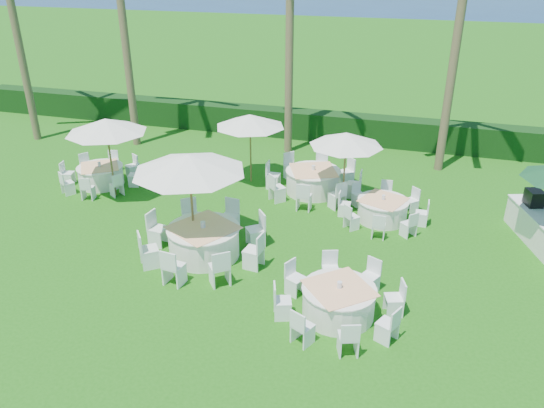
% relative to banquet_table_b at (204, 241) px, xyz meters
% --- Properties ---
extents(ground, '(120.00, 120.00, 0.00)m').
position_rel_banquet_table_b_xyz_m(ground, '(0.52, -1.18, -0.46)').
color(ground, '#19590F').
rests_on(ground, ground).
extents(hedge, '(34.00, 1.00, 1.20)m').
position_rel_banquet_table_b_xyz_m(hedge, '(0.52, 10.82, 0.14)').
color(hedge, black).
rests_on(hedge, ground).
extents(banquet_table_b, '(3.50, 3.50, 1.04)m').
position_rel_banquet_table_b_xyz_m(banquet_table_b, '(0.00, 0.00, 0.00)').
color(banquet_table_b, white).
rests_on(banquet_table_b, ground).
extents(banquet_table_c, '(2.95, 2.95, 0.91)m').
position_rel_banquet_table_b_xyz_m(banquet_table_c, '(4.03, -1.59, -0.06)').
color(banquet_table_c, white).
rests_on(banquet_table_c, ground).
extents(banquet_table_d, '(2.83, 2.83, 0.87)m').
position_rel_banquet_table_b_xyz_m(banquet_table_d, '(-5.51, 3.47, -0.08)').
color(banquet_table_d, white).
rests_on(banquet_table_d, ground).
extents(banquet_table_e, '(3.32, 3.32, 1.00)m').
position_rel_banquet_table_b_xyz_m(banquet_table_e, '(1.94, 5.02, -0.02)').
color(banquet_table_e, white).
rests_on(banquet_table_e, ground).
extents(banquet_table_f, '(2.75, 2.75, 0.85)m').
position_rel_banquet_table_b_xyz_m(banquet_table_f, '(4.48, 3.58, -0.09)').
color(banquet_table_f, white).
rests_on(banquet_table_f, ground).
extents(umbrella_a, '(2.65, 2.65, 2.73)m').
position_rel_banquet_table_b_xyz_m(umbrella_a, '(-4.55, 2.81, 2.03)').
color(umbrella_a, brown).
rests_on(umbrella_a, ground).
extents(umbrella_b, '(3.09, 3.09, 2.83)m').
position_rel_banquet_table_b_xyz_m(umbrella_b, '(-0.43, 0.29, 2.12)').
color(umbrella_b, brown).
rests_on(umbrella_b, ground).
extents(umbrella_c, '(2.47, 2.47, 2.52)m').
position_rel_banquet_table_b_xyz_m(umbrella_c, '(-0.44, 5.32, 1.84)').
color(umbrella_c, brown).
rests_on(umbrella_c, ground).
extents(umbrella_d, '(2.36, 2.36, 2.51)m').
position_rel_banquet_table_b_xyz_m(umbrella_d, '(3.11, 4.31, 1.83)').
color(umbrella_d, brown).
rests_on(umbrella_d, ground).
extents(palm_c, '(4.30, 4.34, 9.80)m').
position_rel_banquet_table_b_xyz_m(palm_c, '(0.02, 8.82, 4.91)').
color(palm_c, brown).
rests_on(palm_c, ground).
extents(palm_d, '(4.14, 4.40, 8.36)m').
position_rel_banquet_table_b_xyz_m(palm_d, '(6.12, 8.53, 4.17)').
color(palm_d, brown).
rests_on(palm_d, ground).
extents(palm_f, '(4.24, 4.37, 9.16)m').
position_rel_banquet_table_b_xyz_m(palm_f, '(-11.19, 7.15, 4.58)').
color(palm_f, brown).
rests_on(palm_f, ground).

